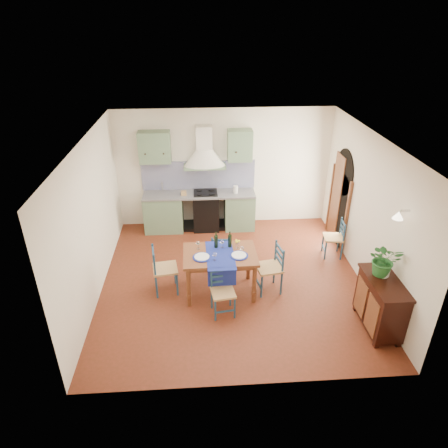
% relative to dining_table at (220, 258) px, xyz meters
% --- Properties ---
extents(floor, '(5.00, 5.00, 0.00)m').
position_rel_dining_table_xyz_m(floor, '(0.26, 0.35, -0.74)').
color(floor, '#4D2210').
rests_on(floor, ground).
extents(back_wall, '(5.00, 0.96, 2.80)m').
position_rel_dining_table_xyz_m(back_wall, '(-0.21, 2.64, 0.31)').
color(back_wall, silver).
rests_on(back_wall, ground).
extents(right_wall, '(0.26, 5.00, 2.80)m').
position_rel_dining_table_xyz_m(right_wall, '(2.75, 0.63, 0.60)').
color(right_wall, silver).
rests_on(right_wall, ground).
extents(left_wall, '(0.04, 5.00, 2.80)m').
position_rel_dining_table_xyz_m(left_wall, '(-2.24, 0.35, 0.66)').
color(left_wall, silver).
rests_on(left_wall, ground).
extents(ceiling, '(5.00, 5.00, 0.01)m').
position_rel_dining_table_xyz_m(ceiling, '(0.26, 0.35, 2.07)').
color(ceiling, white).
rests_on(ceiling, back_wall).
extents(dining_table, '(1.32, 1.00, 1.15)m').
position_rel_dining_table_xyz_m(dining_table, '(0.00, 0.00, 0.00)').
color(dining_table, brown).
rests_on(dining_table, ground).
extents(chair_near, '(0.44, 0.44, 0.84)m').
position_rel_dining_table_xyz_m(chair_near, '(0.00, -0.58, -0.31)').
color(chair_near, navy).
rests_on(chair_near, ground).
extents(chair_far, '(0.41, 0.41, 0.82)m').
position_rel_dining_table_xyz_m(chair_far, '(0.05, 0.73, -0.31)').
color(chair_far, navy).
rests_on(chair_far, ground).
extents(chair_left, '(0.50, 0.50, 0.93)m').
position_rel_dining_table_xyz_m(chair_left, '(-1.04, 0.10, -0.25)').
color(chair_left, navy).
rests_on(chair_left, ground).
extents(chair_right, '(0.51, 0.51, 0.95)m').
position_rel_dining_table_xyz_m(chair_right, '(0.92, -0.00, -0.25)').
color(chair_right, navy).
rests_on(chair_right, ground).
extents(chair_spare, '(0.43, 0.43, 0.84)m').
position_rel_dining_table_xyz_m(chair_spare, '(2.49, 1.10, -0.31)').
color(chair_spare, navy).
rests_on(chair_spare, ground).
extents(sideboard, '(0.50, 1.05, 0.94)m').
position_rel_dining_table_xyz_m(sideboard, '(2.52, -1.13, -0.23)').
color(sideboard, black).
rests_on(sideboard, ground).
extents(potted_plant, '(0.59, 0.54, 0.55)m').
position_rel_dining_table_xyz_m(potted_plant, '(2.52, -0.95, 0.48)').
color(potted_plant, '#24632A').
rests_on(potted_plant, sideboard).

